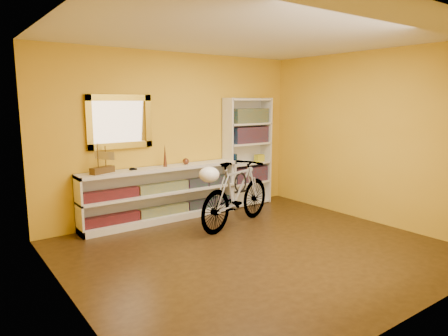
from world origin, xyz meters
TOP-DOWN VIEW (x-y plane):
  - floor at (0.00, 0.00)m, footprint 4.50×4.00m
  - ceiling at (0.00, 0.00)m, footprint 4.50×4.00m
  - back_wall at (0.00, 2.00)m, footprint 4.50×0.01m
  - left_wall at (-2.25, 0.00)m, footprint 0.01×4.00m
  - right_wall at (2.25, 0.00)m, footprint 0.01×4.00m
  - gilt_mirror at (-0.95, 1.97)m, footprint 0.98×0.06m
  - wall_socket at (0.90, 1.99)m, footprint 0.09×0.02m
  - console_unit at (-0.36, 1.81)m, footprint 2.60×0.35m
  - cd_row_lower at (-0.36, 1.79)m, footprint 2.50×0.13m
  - cd_row_upper at (-0.36, 1.79)m, footprint 2.50×0.13m
  - model_ship at (-1.29, 1.81)m, footprint 0.38×0.26m
  - toy_car at (-0.83, 1.81)m, footprint 0.00×0.00m
  - bronze_ornament at (-0.31, 1.81)m, footprint 0.06×0.06m
  - decorative_orb at (0.06, 1.81)m, footprint 0.10×0.10m
  - bookcase at (1.33, 1.84)m, footprint 0.90×0.30m
  - book_row_a at (1.38, 1.84)m, footprint 0.70×0.22m
  - book_row_b at (1.38, 1.84)m, footprint 0.70×0.22m
  - book_row_c at (1.38, 1.84)m, footprint 0.70×0.22m
  - travel_mug at (1.04, 1.82)m, footprint 0.08×0.08m
  - red_tin at (1.13, 1.87)m, footprint 0.20×0.20m
  - yellow_bag at (1.58, 1.80)m, footprint 0.17×0.11m
  - bicycle at (0.41, 0.94)m, footprint 0.92×1.74m
  - helmet at (-0.21, 0.75)m, footprint 0.28×0.27m
  - u_lock at (0.50, 0.97)m, footprint 0.23×0.02m

SIDE VIEW (x-z plane):
  - floor at x=0.00m, z-range -0.01..0.00m
  - cd_row_lower at x=-0.36m, z-range 0.10..0.24m
  - wall_socket at x=0.90m, z-range 0.21..0.29m
  - console_unit at x=-0.36m, z-range 0.00..0.85m
  - bicycle at x=0.41m, z-range 0.00..0.99m
  - cd_row_upper at x=-0.36m, z-range 0.47..0.60m
  - book_row_a at x=1.38m, z-range 0.42..0.68m
  - u_lock at x=0.50m, z-range 0.53..0.76m
  - yellow_bag at x=1.58m, z-range 0.77..0.89m
  - toy_car at x=-0.83m, z-range 0.85..0.85m
  - travel_mug at x=1.04m, z-range 0.77..0.94m
  - helmet at x=-0.21m, z-range 0.77..0.98m
  - decorative_orb at x=0.06m, z-range 0.85..0.95m
  - bookcase at x=1.33m, z-range 0.00..1.90m
  - bronze_ornament at x=-0.31m, z-range 0.85..1.20m
  - model_ship at x=-1.29m, z-range 0.85..1.28m
  - book_row_b at x=1.38m, z-range 1.11..1.40m
  - back_wall at x=0.00m, z-range 0.00..2.60m
  - left_wall at x=-2.25m, z-range 0.00..2.60m
  - right_wall at x=2.25m, z-range 0.00..2.60m
  - gilt_mirror at x=-0.95m, z-range 1.16..1.94m
  - red_tin at x=1.13m, z-range 1.46..1.66m
  - book_row_c at x=1.38m, z-range 1.46..1.71m
  - ceiling at x=0.00m, z-range 2.60..2.61m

